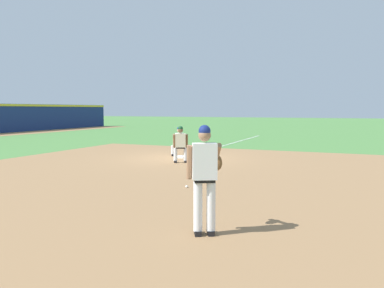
{
  "coord_description": "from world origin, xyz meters",
  "views": [
    {
      "loc": [
        -14.63,
        -6.79,
        2.12
      ],
      "look_at": [
        -6.24,
        -3.2,
        1.27
      ],
      "focal_mm": 35.0,
      "sensor_mm": 36.0,
      "label": 1
    }
  ],
  "objects_px": {
    "first_base_bag": "(181,157)",
    "first_baseman": "(180,140)",
    "baserunner": "(180,143)",
    "baseball": "(187,187)",
    "pitcher": "(205,173)"
  },
  "relations": [
    {
      "from": "first_base_bag",
      "to": "pitcher",
      "type": "bearing_deg",
      "value": -152.76
    },
    {
      "from": "baseball",
      "to": "first_baseman",
      "type": "distance_m",
      "value": 6.9
    },
    {
      "from": "first_base_bag",
      "to": "baserunner",
      "type": "bearing_deg",
      "value": -155.6
    },
    {
      "from": "baserunner",
      "to": "pitcher",
      "type": "bearing_deg",
      "value": -152.28
    },
    {
      "from": "baserunner",
      "to": "first_baseman",
      "type": "bearing_deg",
      "value": 25.65
    },
    {
      "from": "first_base_bag",
      "to": "first_baseman",
      "type": "bearing_deg",
      "value": 28.36
    },
    {
      "from": "first_baseman",
      "to": "baserunner",
      "type": "relative_size",
      "value": 0.92
    },
    {
      "from": "first_base_bag",
      "to": "first_baseman",
      "type": "relative_size",
      "value": 0.28
    },
    {
      "from": "baseball",
      "to": "first_base_bag",
      "type": "bearing_deg",
      "value": 26.34
    },
    {
      "from": "first_baseman",
      "to": "baserunner",
      "type": "xyz_separation_m",
      "value": [
        -1.89,
        -0.91,
        0.06
      ]
    },
    {
      "from": "first_base_bag",
      "to": "first_baseman",
      "type": "xyz_separation_m",
      "value": [
        0.58,
        0.31,
        0.69
      ]
    },
    {
      "from": "baseball",
      "to": "first_baseman",
      "type": "relative_size",
      "value": 0.06
    },
    {
      "from": "first_base_bag",
      "to": "baserunner",
      "type": "relative_size",
      "value": 0.26
    },
    {
      "from": "baseball",
      "to": "baserunner",
      "type": "bearing_deg",
      "value": 26.92
    },
    {
      "from": "first_base_bag",
      "to": "first_baseman",
      "type": "distance_m",
      "value": 0.95
    }
  ]
}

